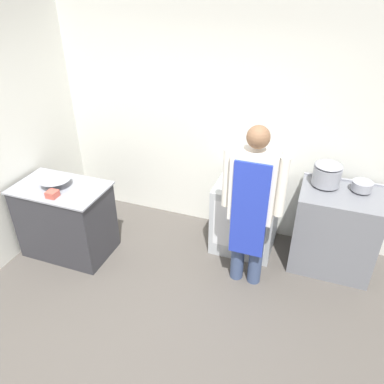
{
  "coord_description": "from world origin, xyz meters",
  "views": [
    {
      "loc": [
        1.15,
        -1.92,
        2.9
      ],
      "look_at": [
        0.04,
        1.12,
        0.96
      ],
      "focal_mm": 35.0,
      "sensor_mm": 36.0,
      "label": 1
    }
  ],
  "objects_px": {
    "stove": "(334,230)",
    "mixing_bowl": "(55,183)",
    "fridge_unit": "(246,215)",
    "stock_pot": "(327,174)",
    "plastic_tub": "(52,194)",
    "person_cook": "(252,201)",
    "sauce_pot": "(362,186)"
  },
  "relations": [
    {
      "from": "fridge_unit",
      "to": "person_cook",
      "type": "distance_m",
      "value": 0.83
    },
    {
      "from": "mixing_bowl",
      "to": "sauce_pot",
      "type": "distance_m",
      "value": 3.23
    },
    {
      "from": "fridge_unit",
      "to": "stock_pot",
      "type": "distance_m",
      "value": 1.03
    },
    {
      "from": "fridge_unit",
      "to": "mixing_bowl",
      "type": "distance_m",
      "value": 2.17
    },
    {
      "from": "stock_pot",
      "to": "fridge_unit",
      "type": "bearing_deg",
      "value": -173.19
    },
    {
      "from": "person_cook",
      "to": "fridge_unit",
      "type": "bearing_deg",
      "value": 104.7
    },
    {
      "from": "stove",
      "to": "sauce_pot",
      "type": "bearing_deg",
      "value": 33.46
    },
    {
      "from": "mixing_bowl",
      "to": "sauce_pot",
      "type": "bearing_deg",
      "value": 16.12
    },
    {
      "from": "person_cook",
      "to": "mixing_bowl",
      "type": "xyz_separation_m",
      "value": [
        -2.11,
        -0.22,
        -0.08
      ]
    },
    {
      "from": "stove",
      "to": "plastic_tub",
      "type": "height_order",
      "value": "stove"
    },
    {
      "from": "stove",
      "to": "mixing_bowl",
      "type": "xyz_separation_m",
      "value": [
        -2.94,
        -0.79,
        0.44
      ]
    },
    {
      "from": "stove",
      "to": "plastic_tub",
      "type": "distance_m",
      "value": 3.02
    },
    {
      "from": "fridge_unit",
      "to": "mixing_bowl",
      "type": "height_order",
      "value": "mixing_bowl"
    },
    {
      "from": "fridge_unit",
      "to": "sauce_pot",
      "type": "relative_size",
      "value": 4.06
    },
    {
      "from": "stove",
      "to": "sauce_pot",
      "type": "xyz_separation_m",
      "value": [
        0.17,
        0.11,
        0.53
      ]
    },
    {
      "from": "fridge_unit",
      "to": "plastic_tub",
      "type": "xyz_separation_m",
      "value": [
        -1.84,
        -1.0,
        0.48
      ]
    },
    {
      "from": "stove",
      "to": "mixing_bowl",
      "type": "distance_m",
      "value": 3.07
    },
    {
      "from": "stove",
      "to": "person_cook",
      "type": "distance_m",
      "value": 1.13
    },
    {
      "from": "fridge_unit",
      "to": "stock_pot",
      "type": "bearing_deg",
      "value": 6.81
    },
    {
      "from": "stove",
      "to": "sauce_pot",
      "type": "relative_size",
      "value": 4.62
    },
    {
      "from": "fridge_unit",
      "to": "sauce_pot",
      "type": "height_order",
      "value": "sauce_pot"
    },
    {
      "from": "plastic_tub",
      "to": "sauce_pot",
      "type": "bearing_deg",
      "value": 20.19
    },
    {
      "from": "sauce_pot",
      "to": "stock_pot",
      "type": "bearing_deg",
      "value": 180.0
    },
    {
      "from": "stove",
      "to": "plastic_tub",
      "type": "bearing_deg",
      "value": -160.69
    },
    {
      "from": "mixing_bowl",
      "to": "stove",
      "type": "bearing_deg",
      "value": 14.99
    },
    {
      "from": "mixing_bowl",
      "to": "stock_pot",
      "type": "distance_m",
      "value": 2.9
    },
    {
      "from": "stove",
      "to": "mixing_bowl",
      "type": "height_order",
      "value": "mixing_bowl"
    },
    {
      "from": "stove",
      "to": "stock_pot",
      "type": "xyz_separation_m",
      "value": [
        -0.19,
        0.11,
        0.6
      ]
    },
    {
      "from": "person_cook",
      "to": "mixing_bowl",
      "type": "distance_m",
      "value": 2.12
    },
    {
      "from": "fridge_unit",
      "to": "plastic_tub",
      "type": "bearing_deg",
      "value": -151.37
    },
    {
      "from": "mixing_bowl",
      "to": "plastic_tub",
      "type": "relative_size",
      "value": 3.12
    },
    {
      "from": "stove",
      "to": "stock_pot",
      "type": "bearing_deg",
      "value": 149.56
    }
  ]
}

